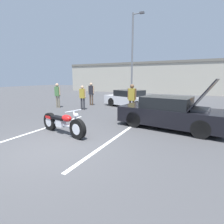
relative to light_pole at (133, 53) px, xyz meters
name	(u,v)px	position (x,y,z in m)	size (l,w,h in m)	color
ground_plane	(52,149)	(2.54, -14.00, -4.61)	(80.00, 80.00, 0.00)	#474749
parking_stripe_foreground	(46,128)	(0.60, -12.43, -4.61)	(0.12, 5.08, 0.01)	white
parking_stripe_middle	(113,139)	(3.83, -12.43, -4.61)	(0.12, 5.08, 0.01)	white
far_building	(170,77)	(2.54, 8.88, -2.28)	(32.00, 4.20, 4.40)	#B2AD9E
light_pole	(133,53)	(0.00, 0.00, 0.00)	(1.21, 0.28, 8.45)	slate
motorcycle	(63,123)	(1.84, -12.74, -4.19)	(2.41, 0.84, 1.00)	black
show_car_hood_open	(170,113)	(5.37, -10.01, -3.96)	(4.42, 2.31, 2.09)	black
parked_car_left_row	(131,99)	(1.88, -5.47, -4.02)	(4.41, 3.04, 1.24)	silver
spectator_near_motorcycle	(83,96)	(-0.60, -8.05, -3.65)	(0.52, 0.21, 1.63)	#333338
spectator_by_show_car	(132,97)	(3.00, -8.33, -3.55)	(0.52, 0.23, 1.78)	brown
spectator_midground	(57,93)	(-2.74, -8.13, -3.57)	(0.52, 0.23, 1.75)	gray
spectator_far_lot	(91,92)	(-1.21, -6.06, -3.56)	(0.52, 0.23, 1.76)	brown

